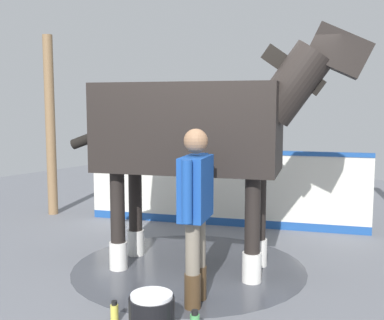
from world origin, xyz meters
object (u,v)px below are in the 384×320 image
(bottle_shampoo, at_px, (114,313))
(horse, at_px, (199,131))
(handler, at_px, (196,205))
(wash_bucket, at_px, (152,313))

(bottle_shampoo, bearing_deg, horse, -83.62)
(horse, xyz_separation_m, handler, (-0.51, 0.81, -0.62))
(handler, xyz_separation_m, bottle_shampoo, (0.34, 0.72, -0.84))
(horse, relative_size, wash_bucket, 8.54)
(wash_bucket, bearing_deg, handler, -89.18)
(handler, xyz_separation_m, wash_bucket, (-0.01, 0.65, -0.77))
(horse, bearing_deg, bottle_shampoo, -103.17)
(bottle_shampoo, bearing_deg, handler, -115.38)
(horse, height_order, handler, horse)
(handler, bearing_deg, wash_bucket, 71.86)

